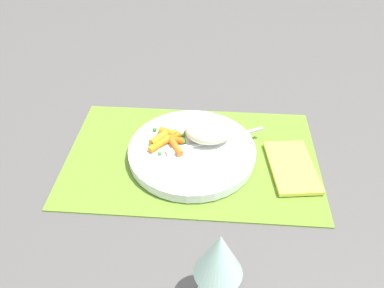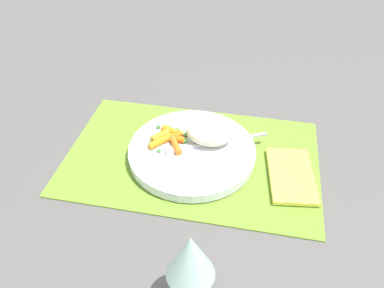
% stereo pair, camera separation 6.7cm
% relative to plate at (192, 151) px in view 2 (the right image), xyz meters
% --- Properties ---
extents(ground_plane, '(2.40, 2.40, 0.00)m').
position_rel_plate_xyz_m(ground_plane, '(0.00, 0.00, -0.02)').
color(ground_plane, '#565451').
extents(placemat, '(0.51, 0.32, 0.01)m').
position_rel_plate_xyz_m(placemat, '(0.00, 0.00, -0.01)').
color(placemat, olive).
rests_on(placemat, ground_plane).
extents(plate, '(0.26, 0.26, 0.02)m').
position_rel_plate_xyz_m(plate, '(0.00, 0.00, 0.00)').
color(plate, white).
rests_on(plate, placemat).
extents(rice_mound, '(0.09, 0.07, 0.04)m').
position_rel_plate_xyz_m(rice_mound, '(-0.03, -0.03, 0.03)').
color(rice_mound, beige).
rests_on(rice_mound, plate).
extents(carrot_portion, '(0.07, 0.08, 0.02)m').
position_rel_plate_xyz_m(carrot_portion, '(0.05, -0.01, 0.02)').
color(carrot_portion, orange).
rests_on(carrot_portion, plate).
extents(pea_scatter, '(0.07, 0.08, 0.01)m').
position_rel_plate_xyz_m(pea_scatter, '(0.05, -0.02, 0.01)').
color(pea_scatter, '#3F9230').
rests_on(pea_scatter, plate).
extents(fork, '(0.20, 0.10, 0.01)m').
position_rel_plate_xyz_m(fork, '(-0.03, -0.01, 0.01)').
color(fork, silver).
rests_on(fork, plate).
extents(wine_glass, '(0.07, 0.07, 0.15)m').
position_rel_plate_xyz_m(wine_glass, '(-0.06, 0.30, 0.09)').
color(wine_glass, '#B2E0CC').
rests_on(wine_glass, ground_plane).
extents(napkin, '(0.10, 0.15, 0.01)m').
position_rel_plate_xyz_m(napkin, '(-0.20, 0.02, -0.01)').
color(napkin, '#EAE54C').
rests_on(napkin, placemat).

